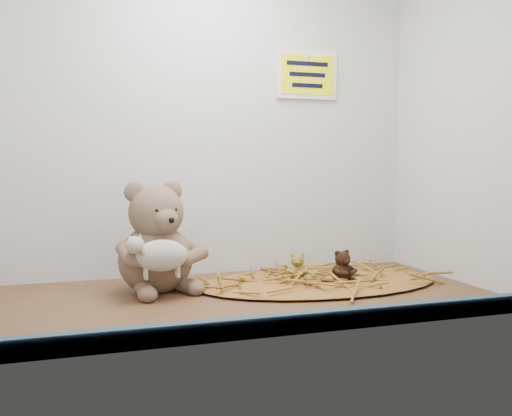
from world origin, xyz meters
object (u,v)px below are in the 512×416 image
object	(u,v)px
main_teddy	(155,236)
mini_teddy_brown	(342,265)
mini_teddy_tan	(298,265)
toy_lamb	(162,256)

from	to	relation	value
main_teddy	mini_teddy_brown	world-z (taller)	main_teddy
mini_teddy_tan	toy_lamb	bearing A→B (deg)	-140.76
main_teddy	mini_teddy_tan	xyz separation A→B (cm)	(35.37, -1.64, -8.50)
main_teddy	mini_teddy_brown	size ratio (longest dim) A/B	3.32
main_teddy	toy_lamb	distance (cm)	9.83
toy_lamb	mini_teddy_brown	world-z (taller)	toy_lamb
toy_lamb	mini_teddy_tan	bearing A→B (deg)	12.27
mini_teddy_brown	main_teddy	bearing A→B (deg)	159.67
main_teddy	mini_teddy_tan	world-z (taller)	main_teddy
toy_lamb	mini_teddy_tan	xyz separation A→B (cm)	(35.37, 7.69, -5.42)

